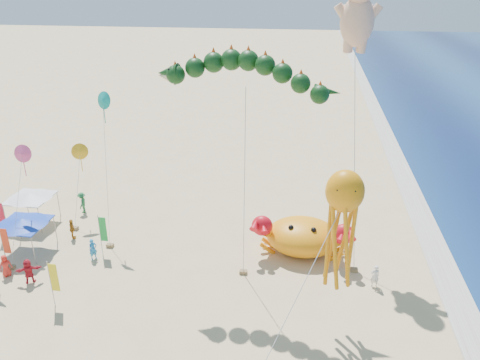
# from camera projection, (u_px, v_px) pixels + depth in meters

# --- Properties ---
(ground) EXTENTS (320.00, 320.00, 0.00)m
(ground) POSITION_uv_depth(u_px,v_px,m) (266.00, 285.00, 30.61)
(ground) COLOR #D1B784
(ground) RESTS_ON ground
(foam_strip) EXTENTS (320.00, 320.00, 0.00)m
(foam_strip) POSITION_uv_depth(u_px,v_px,m) (458.00, 302.00, 28.96)
(foam_strip) COLOR silver
(foam_strip) RESTS_ON ground
(crab_inflatable) EXTENTS (7.12, 4.68, 3.12)m
(crab_inflatable) POSITION_uv_depth(u_px,v_px,m) (303.00, 236.00, 33.70)
(crab_inflatable) COLOR orange
(crab_inflatable) RESTS_ON ground
(dragon_kite) EXTENTS (10.68, 3.18, 14.30)m
(dragon_kite) POSITION_uv_depth(u_px,v_px,m) (243.00, 79.00, 26.91)
(dragon_kite) COLOR black
(dragon_kite) RESTS_ON ground
(cherub_kite) EXTENTS (2.29, 6.35, 18.71)m
(cherub_kite) POSITION_uv_depth(u_px,v_px,m) (358.00, 12.00, 30.25)
(cherub_kite) COLOR #F2B794
(cherub_kite) RESTS_ON ground
(octopus_kite) EXTENTS (5.42, 7.23, 9.67)m
(octopus_kite) POSITION_uv_depth(u_px,v_px,m) (342.00, 220.00, 24.39)
(octopus_kite) COLOR orange
(octopus_kite) RESTS_ON ground
(canopy_blue) EXTENTS (3.56, 3.56, 2.71)m
(canopy_blue) POSITION_uv_depth(u_px,v_px,m) (22.00, 222.00, 33.42)
(canopy_blue) COLOR gray
(canopy_blue) RESTS_ON ground
(canopy_white) EXTENTS (3.48, 3.48, 2.71)m
(canopy_white) POSITION_uv_depth(u_px,v_px,m) (30.00, 196.00, 37.38)
(canopy_white) COLOR gray
(canopy_white) RESTS_ON ground
(feather_flags) EXTENTS (9.09, 6.94, 3.20)m
(feather_flags) POSITION_uv_depth(u_px,v_px,m) (40.00, 240.00, 31.95)
(feather_flags) COLOR gray
(feather_flags) RESTS_ON ground
(beachgoers) EXTENTS (25.09, 11.19, 1.83)m
(beachgoers) POSITION_uv_depth(u_px,v_px,m) (76.00, 240.00, 34.19)
(beachgoers) COLOR red
(beachgoers) RESTS_ON ground
(small_kites) EXTENTS (6.58, 12.18, 11.02)m
(small_kites) POSITION_uv_depth(u_px,v_px,m) (51.00, 161.00, 33.28)
(small_kites) COLOR #E54C8D
(small_kites) RESTS_ON ground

